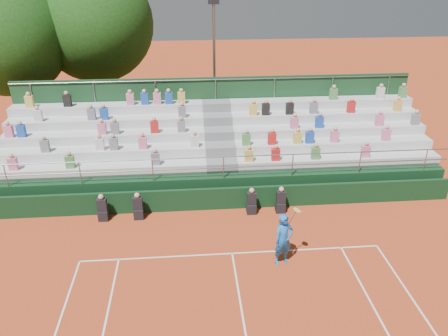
{
  "coord_description": "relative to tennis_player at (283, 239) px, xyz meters",
  "views": [
    {
      "loc": [
        -1.41,
        -12.95,
        9.86
      ],
      "look_at": [
        0.0,
        3.5,
        1.8
      ],
      "focal_mm": 35.0,
      "sensor_mm": 36.0,
      "label": 1
    }
  ],
  "objects": [
    {
      "name": "courtside_wall",
      "position": [
        -1.72,
        3.85,
        -0.48
      ],
      "size": [
        20.0,
        0.15,
        1.0
      ],
      "primitive_type": "cube",
      "color": "black",
      "rests_on": "ground"
    },
    {
      "name": "grandstand",
      "position": [
        -1.72,
        7.09,
        0.08
      ],
      "size": [
        20.0,
        5.2,
        4.4
      ],
      "color": "black",
      "rests_on": "ground"
    },
    {
      "name": "tree_west",
      "position": [
        -12.57,
        12.45,
        5.01
      ],
      "size": [
        6.35,
        6.35,
        9.19
      ],
      "color": "#3A2115",
      "rests_on": "ground"
    },
    {
      "name": "floodlight_mast",
      "position": [
        -1.54,
        12.81,
        3.6
      ],
      "size": [
        0.6,
        0.25,
        7.84
      ],
      "color": "gray",
      "rests_on": "ground"
    },
    {
      "name": "line_officials",
      "position": [
        -3.03,
        3.4,
        -0.51
      ],
      "size": [
        7.81,
        0.4,
        1.19
      ],
      "color": "black",
      "rests_on": "ground"
    },
    {
      "name": "ground",
      "position": [
        -1.72,
        0.65,
        -0.98
      ],
      "size": [
        90.0,
        90.0,
        0.0
      ],
      "primitive_type": "plane",
      "color": "#B4421E",
      "rests_on": "ground"
    },
    {
      "name": "tennis_player",
      "position": [
        0.0,
        0.0,
        0.0
      ],
      "size": [
        0.95,
        0.7,
        2.22
      ],
      "color": "blue",
      "rests_on": "ground"
    },
    {
      "name": "tree_east",
      "position": [
        -8.28,
        14.27,
        5.38
      ],
      "size": [
        6.68,
        6.68,
        9.72
      ],
      "color": "#3A2115",
      "rests_on": "ground"
    }
  ]
}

